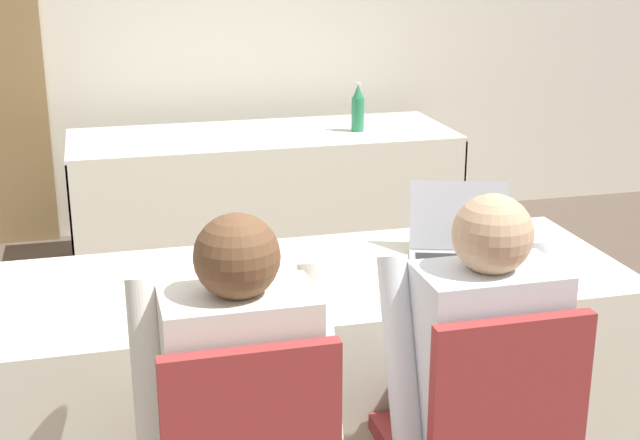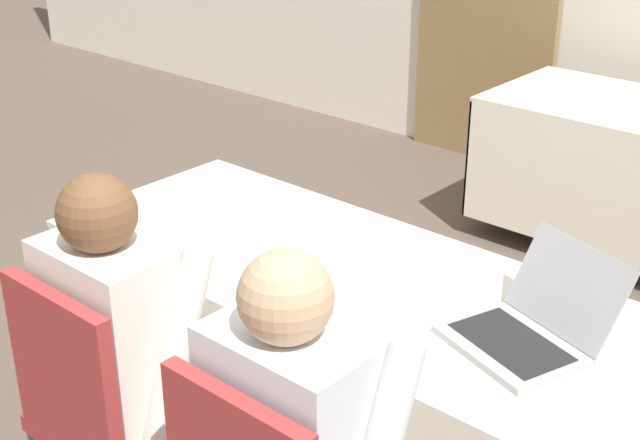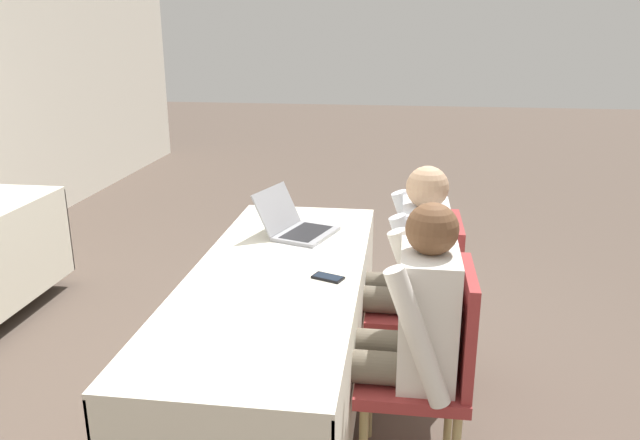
# 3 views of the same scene
# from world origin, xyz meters

# --- Properties ---
(conference_table_near) EXTENTS (2.07, 0.76, 0.72)m
(conference_table_near) POSITION_xyz_m (0.00, 0.00, 0.55)
(conference_table_near) COLOR silver
(conference_table_near) RESTS_ON ground_plane
(laptop) EXTENTS (0.43, 0.44, 0.23)m
(laptop) POSITION_xyz_m (0.52, -0.01, 0.77)
(laptop) COLOR #99999E
(laptop) RESTS_ON conference_table_near
(cell_phone) EXTENTS (0.11, 0.15, 0.01)m
(cell_phone) POSITION_xyz_m (-0.05, -0.24, 0.73)
(cell_phone) COLOR black
(cell_phone) RESTS_ON conference_table_near
(paper_beside_laptop) EXTENTS (0.27, 0.33, 0.00)m
(paper_beside_laptop) POSITION_xyz_m (-0.33, -0.11, 0.72)
(paper_beside_laptop) COLOR white
(paper_beside_laptop) RESTS_ON conference_table_near
(paper_centre_table) EXTENTS (0.21, 0.30, 0.00)m
(paper_centre_table) POSITION_xyz_m (0.27, -0.05, 0.72)
(paper_centre_table) COLOR white
(paper_centre_table) RESTS_ON conference_table_near
(paper_left_edge) EXTENTS (0.28, 0.34, 0.00)m
(paper_left_edge) POSITION_xyz_m (-0.57, 0.06, 0.72)
(paper_left_edge) COLOR white
(paper_left_edge) RESTS_ON conference_table_near
(chair_near_left) EXTENTS (0.44, 0.44, 0.89)m
(chair_near_left) POSITION_xyz_m (-0.31, -0.69, 0.49)
(chair_near_left) COLOR tan
(chair_near_left) RESTS_ON ground_plane
(person_checkered_shirt) EXTENTS (0.50, 0.52, 1.15)m
(person_checkered_shirt) POSITION_xyz_m (-0.31, -0.59, 0.65)
(person_checkered_shirt) COLOR #665B4C
(person_checkered_shirt) RESTS_ON ground_plane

